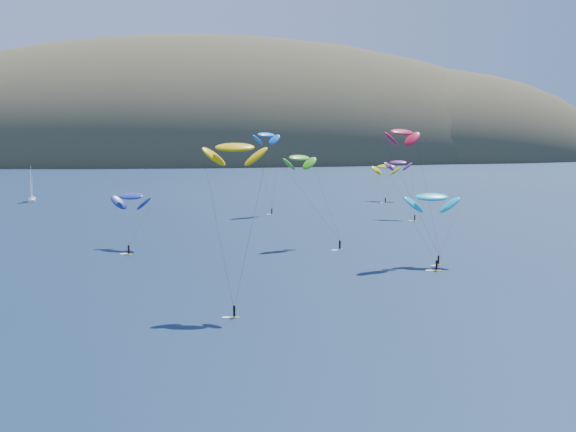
{
  "coord_description": "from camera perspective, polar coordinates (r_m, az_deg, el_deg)",
  "views": [
    {
      "loc": [
        -31.9,
        -57.63,
        24.83
      ],
      "look_at": [
        -6.53,
        80.0,
        9.0
      ],
      "focal_mm": 50.0,
      "sensor_mm": 36.0,
      "label": 1
    }
  ],
  "objects": [
    {
      "name": "kitesurfer_11",
      "position": [
        268.37,
        6.99,
        3.51
      ],
      "size": [
        10.11,
        13.67,
        13.92
      ],
      "rotation": [
        0.0,
        0.0,
        -0.64
      ],
      "color": "yellow",
      "rests_on": "ground"
    },
    {
      "name": "kitesurfer_4",
      "position": [
        226.12,
        -1.56,
        5.79
      ],
      "size": [
        9.92,
        8.5,
        24.78
      ],
      "rotation": [
        0.0,
        0.0,
        0.58
      ],
      "color": "yellow",
      "rests_on": "ground"
    },
    {
      "name": "kitesurfer_9",
      "position": [
        148.2,
        8.11,
        5.91
      ],
      "size": [
        10.29,
        10.6,
        25.94
      ],
      "rotation": [
        0.0,
        0.0,
        0.5
      ],
      "color": "yellow",
      "rests_on": "ground"
    },
    {
      "name": "kitesurfer_5",
      "position": [
        146.61,
        10.19,
        1.33
      ],
      "size": [
        10.01,
        11.67,
        14.57
      ],
      "rotation": [
        0.0,
        0.0,
        -0.29
      ],
      "color": "yellow",
      "rests_on": "ground"
    },
    {
      "name": "kitesurfer_2",
      "position": [
        108.82,
        -3.81,
        4.88
      ],
      "size": [
        8.78,
        9.5,
        24.2
      ],
      "rotation": [
        0.0,
        0.0,
        -0.17
      ],
      "color": "yellow",
      "rests_on": "ground"
    },
    {
      "name": "kitesurfer_6",
      "position": [
        218.97,
        7.85,
        3.79
      ],
      "size": [
        7.91,
        13.12,
        16.93
      ],
      "rotation": [
        0.0,
        0.0,
        -0.55
      ],
      "color": "yellow",
      "rests_on": "ground"
    },
    {
      "name": "kitesurfer_3",
      "position": [
        166.19,
        0.82,
        4.14
      ],
      "size": [
        11.94,
        12.65,
        20.49
      ],
      "rotation": [
        0.0,
        0.0,
        0.54
      ],
      "color": "yellow",
      "rests_on": "ground"
    },
    {
      "name": "kitesurfer_10",
      "position": [
        166.56,
        -11.1,
        1.39
      ],
      "size": [
        9.8,
        14.8,
        13.02
      ],
      "rotation": [
        0.0,
        0.0,
        -0.62
      ],
      "color": "yellow",
      "rests_on": "ground"
    },
    {
      "name": "sailboat",
      "position": [
        276.24,
        -17.76,
        1.19
      ],
      "size": [
        9.57,
        8.27,
        11.85
      ],
      "rotation": [
        0.0,
        0.0,
        0.09
      ],
      "color": "white",
      "rests_on": "ground"
    },
    {
      "name": "island",
      "position": [
        625.09,
        -3.88,
        3.18
      ],
      "size": [
        730.0,
        300.0,
        210.0
      ],
      "color": "#3D3526",
      "rests_on": "ground"
    }
  ]
}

